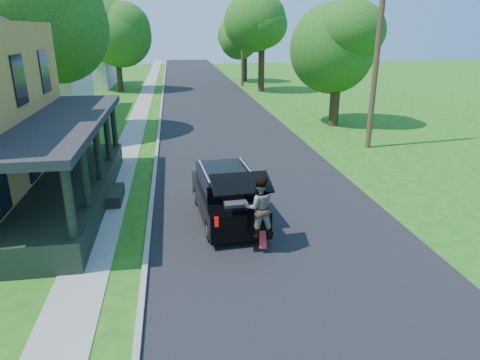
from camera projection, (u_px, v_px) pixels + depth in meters
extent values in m
plane|color=#1D5A12|center=(306.00, 278.00, 10.85)|extent=(140.00, 140.00, 0.00)
cube|color=black|center=(220.00, 120.00, 29.46)|extent=(8.00, 120.00, 0.02)
cube|color=gray|center=(160.00, 122.00, 28.88)|extent=(0.15, 120.00, 0.12)
cube|color=gray|center=(137.00, 123.00, 28.65)|extent=(1.30, 120.00, 0.03)
cube|color=black|center=(73.00, 192.00, 15.30)|extent=(2.40, 10.00, 0.90)
cube|color=black|center=(63.00, 122.00, 14.44)|extent=(2.60, 10.30, 0.25)
cube|color=beige|center=(24.00, 80.00, 30.39)|extent=(8.00, 8.00, 5.00)
pyramid|color=black|center=(13.00, 9.00, 28.82)|extent=(12.78, 12.78, 2.20)
cube|color=beige|center=(72.00, 63.00, 45.29)|extent=(8.00, 8.00, 5.00)
pyramid|color=black|center=(66.00, 15.00, 43.71)|extent=(12.78, 12.78, 2.20)
cube|color=black|center=(227.00, 201.00, 14.01)|extent=(2.08, 4.37, 0.82)
cube|color=black|center=(226.00, 181.00, 13.93)|extent=(1.82, 2.75, 0.53)
cube|color=black|center=(226.00, 172.00, 13.83)|extent=(1.87, 2.83, 0.08)
cube|color=black|center=(241.00, 183.00, 11.65)|extent=(1.70, 0.99, 0.37)
cube|color=#303135|center=(235.00, 208.00, 12.74)|extent=(0.72, 0.63, 0.44)
cube|color=silver|center=(204.00, 171.00, 13.65)|extent=(0.22, 2.34, 0.06)
cube|color=silver|center=(248.00, 168.00, 13.95)|extent=(0.22, 2.34, 0.06)
cube|color=#990505|center=(216.00, 222.00, 11.83)|extent=(0.12, 0.07, 0.29)
cube|color=#990505|center=(266.00, 217.00, 12.13)|extent=(0.12, 0.07, 0.29)
cylinder|color=black|center=(198.00, 196.00, 15.25)|extent=(0.28, 0.67, 0.66)
cylinder|color=black|center=(241.00, 192.00, 15.57)|extent=(0.28, 0.67, 0.66)
cylinder|color=black|center=(211.00, 230.00, 12.66)|extent=(0.28, 0.67, 0.66)
cylinder|color=black|center=(261.00, 225.00, 12.99)|extent=(0.28, 0.67, 0.66)
imported|color=black|center=(259.00, 207.00, 11.65)|extent=(0.87, 0.69, 1.75)
cube|color=#AB0E10|center=(262.00, 236.00, 12.12)|extent=(0.28, 0.63, 0.55)
cylinder|color=black|center=(49.00, 106.00, 24.00)|extent=(0.76, 0.76, 3.69)
sphere|color=#408222|center=(37.00, 32.00, 22.68)|extent=(7.59, 7.59, 6.34)
sphere|color=#408222|center=(38.00, 2.00, 21.85)|extent=(6.58, 6.58, 5.49)
sphere|color=#408222|center=(30.00, 18.00, 22.90)|extent=(6.75, 6.75, 5.63)
cylinder|color=black|center=(119.00, 74.00, 42.32)|extent=(0.72, 0.72, 3.41)
sphere|color=#408222|center=(116.00, 36.00, 41.13)|extent=(7.23, 7.23, 5.54)
sphere|color=#408222|center=(120.00, 22.00, 40.67)|extent=(6.26, 6.26, 4.80)
sphere|color=#408222|center=(109.00, 29.00, 41.00)|extent=(6.42, 6.42, 4.93)
cylinder|color=black|center=(335.00, 100.00, 27.28)|extent=(0.65, 0.65, 3.33)
sphere|color=#408222|center=(339.00, 44.00, 26.15)|extent=(5.37, 5.37, 5.13)
sphere|color=#408222|center=(350.00, 25.00, 25.54)|extent=(4.65, 4.65, 4.44)
sphere|color=#408222|center=(328.00, 34.00, 26.26)|extent=(4.77, 4.77, 4.56)
cylinder|color=black|center=(261.00, 70.00, 42.13)|extent=(0.76, 0.76, 4.13)
sphere|color=#408222|center=(262.00, 27.00, 40.77)|extent=(7.32, 7.32, 5.92)
sphere|color=#408222|center=(267.00, 12.00, 39.97)|extent=(6.35, 6.35, 5.13)
sphere|color=#408222|center=(257.00, 19.00, 41.03)|extent=(6.51, 6.51, 5.27)
cylinder|color=black|center=(245.00, 67.00, 50.40)|extent=(0.62, 0.62, 3.35)
sphere|color=#408222|center=(245.00, 38.00, 49.31)|extent=(5.09, 5.09, 4.72)
sphere|color=#408222|center=(249.00, 28.00, 48.70)|extent=(4.41, 4.41, 4.09)
sphere|color=#408222|center=(240.00, 33.00, 49.49)|extent=(4.53, 4.53, 4.19)
cylinder|color=#3C2E1C|center=(379.00, 40.00, 20.91)|extent=(0.33, 0.33, 10.86)
cylinder|color=#3C2E1C|center=(242.00, 43.00, 45.45)|extent=(0.30, 0.30, 8.94)
cube|color=#3C2E1C|center=(242.00, 4.00, 44.16)|extent=(1.74, 0.23, 0.13)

